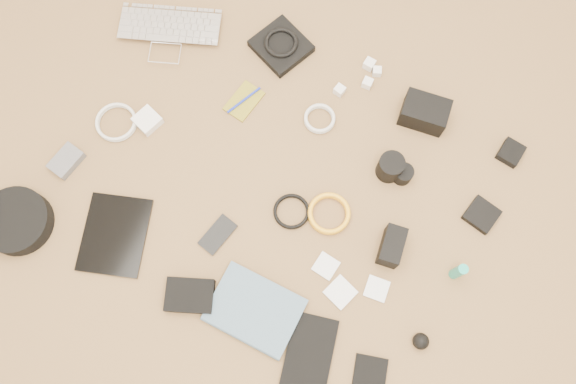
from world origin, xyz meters
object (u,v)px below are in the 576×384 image
at_px(laptop, 168,38).
at_px(phone, 218,235).
at_px(dslr_camera, 424,113).
at_px(paperback, 239,340).
at_px(headphone_case, 17,221).
at_px(tablet, 115,235).

xyz_separation_m(laptop, phone, (0.46, -0.51, -0.01)).
relative_size(dslr_camera, paperback, 0.56).
distance_m(phone, headphone_case, 0.60).
distance_m(dslr_camera, phone, 0.74).
distance_m(tablet, headphone_case, 0.29).
bearing_deg(laptop, dslr_camera, -13.93).
xyz_separation_m(dslr_camera, tablet, (-0.68, -0.76, -0.04)).
height_order(headphone_case, paperback, headphone_case).
bearing_deg(headphone_case, laptop, 82.95).
height_order(dslr_camera, phone, dslr_camera).
relative_size(phone, headphone_case, 0.58).
relative_size(headphone_case, paperback, 0.81).
bearing_deg(dslr_camera, headphone_case, -145.24).
bearing_deg(headphone_case, dslr_camera, 41.75).
bearing_deg(paperback, laptop, 41.90).
xyz_separation_m(laptop, paperback, (0.66, -0.76, -0.00)).
bearing_deg(laptop, paperback, -70.14).
bearing_deg(phone, tablet, -141.22).
height_order(tablet, headphone_case, headphone_case).
bearing_deg(headphone_case, paperback, -1.02).
bearing_deg(paperback, headphone_case, 89.80).
relative_size(dslr_camera, phone, 1.21).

